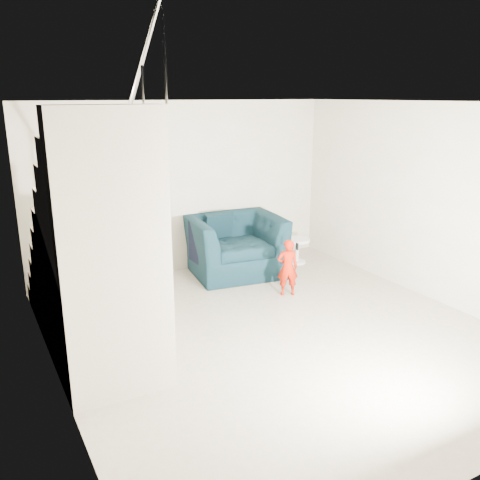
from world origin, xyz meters
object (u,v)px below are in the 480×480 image
armchair (235,245)px  toddler (288,267)px  side_table (297,247)px  staircase (94,273)px

armchair → toddler: (0.21, -1.19, -0.05)m
toddler → side_table: toddler is taller
side_table → staircase: staircase is taller
armchair → toddler: size_ratio=1.73×
staircase → armchair: bearing=31.8°
toddler → side_table: 1.48m
armchair → staircase: bearing=-140.3°
side_table → staircase: (-3.75, -1.54, 0.66)m
armchair → side_table: bearing=4.5°
staircase → toddler: bearing=8.5°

